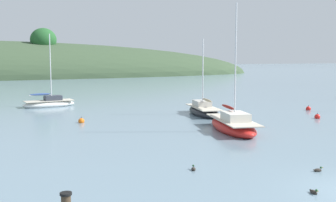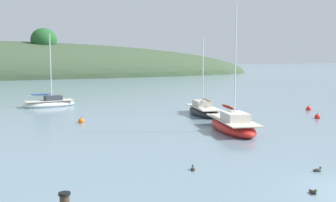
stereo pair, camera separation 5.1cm
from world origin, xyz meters
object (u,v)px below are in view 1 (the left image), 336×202
sailboat_blue_center (49,103)px  duck_lone_left (193,169)px  mooring_buoy_outer (317,117)px  duck_trailing (314,192)px  duck_straggler (318,170)px  sailboat_grey_yawl (203,111)px  sailboat_cream_ketch (233,125)px  mooring_buoy_channel (81,121)px  mooring_buoy_inner (308,109)px

sailboat_blue_center → duck_lone_left: bearing=-80.8°
mooring_buoy_outer → duck_trailing: bearing=-130.9°
sailboat_blue_center → duck_trailing: 29.59m
sailboat_blue_center → duck_straggler: 28.05m
mooring_buoy_outer → duck_straggler: size_ratio=1.27×
duck_trailing → sailboat_blue_center: bearing=103.2°
sailboat_grey_yawl → sailboat_cream_ketch: sailboat_cream_ketch is taller
duck_trailing → duck_straggler: (2.04, 2.17, 0.00)m
sailboat_grey_yawl → duck_trailing: size_ratio=15.01×
mooring_buoy_channel → duck_straggler: size_ratio=1.27×
sailboat_blue_center → duck_lone_left: size_ratio=17.01×
sailboat_grey_yawl → mooring_buoy_channel: bearing=-176.6°
mooring_buoy_channel → mooring_buoy_inner: size_ratio=1.00×
sailboat_cream_ketch → mooring_buoy_inner: sailboat_cream_ketch is taller
sailboat_grey_yawl → sailboat_cream_ketch: size_ratio=0.77×
duck_straggler → mooring_buoy_outer: bearing=49.5°
mooring_buoy_outer → mooring_buoy_inner: bearing=58.1°
mooring_buoy_inner → sailboat_cream_ketch: bearing=-150.0°
sailboat_cream_ketch → sailboat_grey_yawl: bearing=79.3°
sailboat_grey_yawl → duck_lone_left: size_ratio=15.40×
mooring_buoy_inner → duck_lone_left: size_ratio=1.30×
duck_trailing → duck_lone_left: size_ratio=1.03×
mooring_buoy_inner → mooring_buoy_outer: bearing=-121.9°
duck_straggler → duck_lone_left: same height
sailboat_grey_yawl → duck_straggler: (-2.63, -16.63, -0.29)m
sailboat_grey_yawl → sailboat_cream_ketch: 7.40m
mooring_buoy_outer → mooring_buoy_inner: 4.95m
mooring_buoy_inner → duck_lone_left: mooring_buoy_inner is taller
duck_trailing → duck_straggler: 2.98m
sailboat_cream_ketch → mooring_buoy_inner: 13.10m
mooring_buoy_outer → mooring_buoy_channel: 17.90m
duck_trailing → duck_straggler: bearing=46.8°
sailboat_grey_yawl → duck_trailing: bearing=-104.0°
sailboat_cream_ketch → duck_trailing: bearing=-106.0°
duck_trailing → duck_lone_left: 5.00m
sailboat_cream_ketch → mooring_buoy_channel: bearing=142.3°
mooring_buoy_outer → duck_trailing: 18.37m
sailboat_grey_yawl → duck_lone_left: bearing=-116.9°
sailboat_cream_ketch → mooring_buoy_inner: (11.34, 6.55, -0.26)m
mooring_buoy_channel → duck_straggler: mooring_buoy_channel is taller
mooring_buoy_inner → duck_trailing: bearing=-129.0°
sailboat_blue_center → duck_lone_left: (4.00, -24.64, -0.28)m
duck_lone_left → sailboat_grey_yawl: bearing=63.1°
sailboat_blue_center → duck_trailing: bearing=-76.8°
sailboat_grey_yawl → mooring_buoy_inner: 10.00m
duck_trailing → mooring_buoy_channel: bearing=106.3°
mooring_buoy_channel → duck_lone_left: 14.28m
sailboat_grey_yawl → mooring_buoy_channel: (-10.01, -0.59, -0.22)m
sailboat_cream_ketch → duck_trailing: sailboat_cream_ketch is taller
duck_trailing → duck_lone_left: same height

